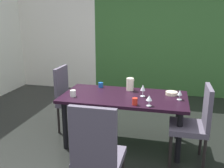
# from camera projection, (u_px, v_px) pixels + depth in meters

# --- Properties ---
(ground_plane) EXTENTS (5.85, 5.98, 0.02)m
(ground_plane) POSITION_uv_depth(u_px,v_px,m) (95.00, 155.00, 3.29)
(ground_plane) COLOR black
(back_panel_interior) EXTENTS (2.06, 0.10, 2.65)m
(back_panel_interior) POSITION_uv_depth(u_px,v_px,m) (56.00, 34.00, 6.12)
(back_panel_interior) COLOR white
(back_panel_interior) RESTS_ON ground_plane
(garden_window_panel) EXTENTS (3.79, 0.10, 2.65)m
(garden_window_panel) POSITION_uv_depth(u_px,v_px,m) (179.00, 37.00, 5.46)
(garden_window_panel) COLOR #34652E
(garden_window_panel) RESTS_ON ground_plane
(dining_table) EXTENTS (1.69, 0.85, 0.71)m
(dining_table) POSITION_uv_depth(u_px,v_px,m) (124.00, 102.00, 3.42)
(dining_table) COLOR black
(dining_table) RESTS_ON ground_plane
(chair_head_near) EXTENTS (0.44, 0.44, 1.05)m
(chair_head_near) POSITION_uv_depth(u_px,v_px,m) (97.00, 152.00, 2.27)
(chair_head_near) COLOR #4C4654
(chair_head_near) RESTS_ON ground_plane
(chair_right_near) EXTENTS (0.44, 0.44, 0.98)m
(chair_right_near) POSITION_uv_depth(u_px,v_px,m) (196.00, 121.00, 2.99)
(chair_right_near) COLOR #4C4654
(chair_right_near) RESTS_ON ground_plane
(chair_left_far) EXTENTS (0.44, 0.44, 1.01)m
(chair_left_far) POSITION_uv_depth(u_px,v_px,m) (69.00, 96.00, 3.90)
(chair_left_far) COLOR #4C4654
(chair_left_far) RESTS_ON ground_plane
(wine_glass_east) EXTENTS (0.07, 0.07, 0.13)m
(wine_glass_east) POSITION_uv_depth(u_px,v_px,m) (180.00, 93.00, 3.21)
(wine_glass_east) COLOR silver
(wine_glass_east) RESTS_ON dining_table
(wine_glass_corner) EXTENTS (0.07, 0.07, 0.16)m
(wine_glass_corner) POSITION_uv_depth(u_px,v_px,m) (143.00, 88.00, 3.34)
(wine_glass_corner) COLOR silver
(wine_glass_corner) RESTS_ON dining_table
(wine_glass_near_window) EXTENTS (0.08, 0.08, 0.13)m
(wine_glass_near_window) POSITION_uv_depth(u_px,v_px,m) (149.00, 98.00, 2.99)
(wine_glass_near_window) COLOR silver
(wine_glass_near_window) RESTS_ON dining_table
(serving_bowl_near_shelf) EXTENTS (0.16, 0.16, 0.05)m
(serving_bowl_near_shelf) POSITION_uv_depth(u_px,v_px,m) (172.00, 93.00, 3.43)
(serving_bowl_near_shelf) COLOR beige
(serving_bowl_near_shelf) RESTS_ON dining_table
(cup_front) EXTENTS (0.08, 0.08, 0.09)m
(cup_front) POSITION_uv_depth(u_px,v_px,m) (73.00, 93.00, 3.36)
(cup_front) COLOR silver
(cup_front) RESTS_ON dining_table
(cup_west) EXTENTS (0.07, 0.07, 0.09)m
(cup_west) POSITION_uv_depth(u_px,v_px,m) (135.00, 101.00, 3.04)
(cup_west) COLOR red
(cup_west) RESTS_ON dining_table
(cup_left) EXTENTS (0.07, 0.07, 0.07)m
(cup_left) POSITION_uv_depth(u_px,v_px,m) (101.00, 85.00, 3.79)
(cup_left) COLOR #17509D
(cup_left) RESTS_ON dining_table
(pitcher_center) EXTENTS (0.12, 0.10, 0.18)m
(pitcher_center) POSITION_uv_depth(u_px,v_px,m) (130.00, 84.00, 3.62)
(pitcher_center) COLOR white
(pitcher_center) RESTS_ON dining_table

